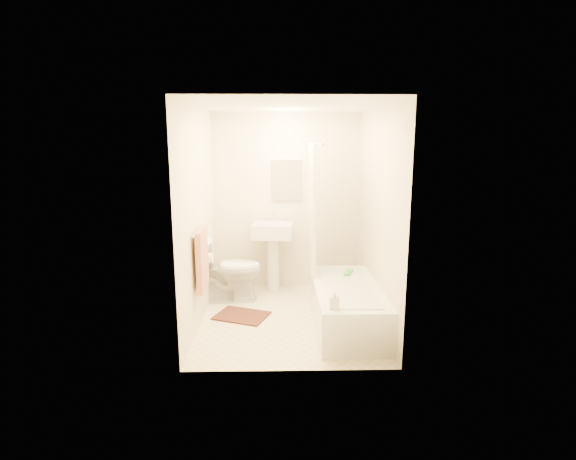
{
  "coord_description": "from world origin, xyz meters",
  "views": [
    {
      "loc": [
        -0.11,
        -4.91,
        2.06
      ],
      "look_at": [
        0.0,
        0.25,
        1.0
      ],
      "focal_mm": 28.0,
      "sensor_mm": 36.0,
      "label": 1
    }
  ],
  "objects_px": {
    "toilet": "(229,269)",
    "sink": "(273,255)",
    "soap_bottle": "(334,300)",
    "bathtub": "(347,306)",
    "bath_mat": "(242,316)"
  },
  "relations": [
    {
      "from": "sink",
      "to": "soap_bottle",
      "type": "relative_size",
      "value": 5.86
    },
    {
      "from": "sink",
      "to": "soap_bottle",
      "type": "bearing_deg",
      "value": -65.47
    },
    {
      "from": "bathtub",
      "to": "bath_mat",
      "type": "xyz_separation_m",
      "value": [
        -1.2,
        0.27,
        -0.22
      ]
    },
    {
      "from": "bathtub",
      "to": "soap_bottle",
      "type": "relative_size",
      "value": 9.2
    },
    {
      "from": "toilet",
      "to": "sink",
      "type": "distance_m",
      "value": 0.65
    },
    {
      "from": "sink",
      "to": "bath_mat",
      "type": "bearing_deg",
      "value": -106.29
    },
    {
      "from": "toilet",
      "to": "sink",
      "type": "bearing_deg",
      "value": -64.84
    },
    {
      "from": "bathtub",
      "to": "bath_mat",
      "type": "distance_m",
      "value": 1.24
    },
    {
      "from": "toilet",
      "to": "bath_mat",
      "type": "xyz_separation_m",
      "value": [
        0.2,
        -0.57,
        -0.4
      ]
    },
    {
      "from": "toilet",
      "to": "bath_mat",
      "type": "relative_size",
      "value": 1.42
    },
    {
      "from": "bathtub",
      "to": "toilet",
      "type": "bearing_deg",
      "value": 149.12
    },
    {
      "from": "toilet",
      "to": "soap_bottle",
      "type": "relative_size",
      "value": 4.74
    },
    {
      "from": "bath_mat",
      "to": "soap_bottle",
      "type": "distance_m",
      "value": 1.45
    },
    {
      "from": "sink",
      "to": "bath_mat",
      "type": "xyz_separation_m",
      "value": [
        -0.36,
        -0.88,
        -0.51
      ]
    },
    {
      "from": "toilet",
      "to": "bathtub",
      "type": "distance_m",
      "value": 1.64
    }
  ]
}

